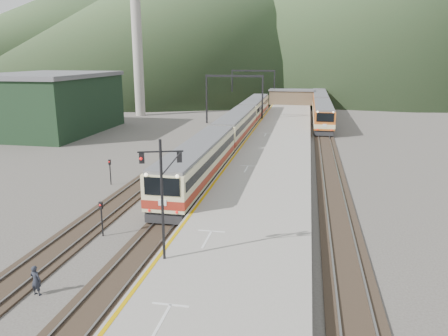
% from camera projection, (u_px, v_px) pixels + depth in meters
% --- Properties ---
extents(ground, '(400.00, 400.00, 0.00)m').
position_uv_depth(ground, '(97.00, 306.00, 19.88)').
color(ground, '#47423D').
rests_on(ground, ground).
extents(track_main, '(2.60, 200.00, 0.23)m').
position_uv_depth(track_main, '(237.00, 141.00, 57.89)').
color(track_main, black).
rests_on(track_main, ground).
extents(track_far, '(2.60, 200.00, 0.23)m').
position_uv_depth(track_far, '(200.00, 139.00, 58.80)').
color(track_far, black).
rests_on(track_far, ground).
extents(track_second, '(2.60, 200.00, 0.23)m').
position_uv_depth(track_second, '(325.00, 144.00, 55.81)').
color(track_second, black).
rests_on(track_second, ground).
extents(platform, '(8.00, 100.00, 1.00)m').
position_uv_depth(platform, '(278.00, 142.00, 54.87)').
color(platform, gray).
rests_on(platform, ground).
extents(gantry_near, '(9.55, 0.25, 8.00)m').
position_uv_depth(gantry_near, '(234.00, 90.00, 71.29)').
color(gantry_near, black).
rests_on(gantry_near, ground).
extents(gantry_far, '(9.55, 0.25, 8.00)m').
position_uv_depth(gantry_far, '(253.00, 81.00, 95.06)').
color(gantry_far, black).
rests_on(gantry_far, ground).
extents(warehouse, '(14.50, 20.50, 8.60)m').
position_uv_depth(warehouse, '(50.00, 103.00, 63.80)').
color(warehouse, black).
rests_on(warehouse, ground).
extents(smokestack, '(1.80, 1.80, 30.00)m').
position_uv_depth(smokestack, '(137.00, 33.00, 79.05)').
color(smokestack, '#9E998E').
rests_on(smokestack, ground).
extents(station_shed, '(9.40, 4.40, 3.10)m').
position_uv_depth(station_shed, '(291.00, 97.00, 92.39)').
color(station_shed, brown).
rests_on(station_shed, platform).
extents(hill_a, '(180.00, 180.00, 60.00)m').
position_uv_depth(hill_a, '(203.00, 13.00, 200.26)').
color(hill_a, '#324E2A').
rests_on(hill_a, ground).
extents(hill_b, '(220.00, 220.00, 75.00)m').
position_uv_depth(hill_b, '(354.00, 2.00, 223.74)').
color(hill_b, '#324E2A').
rests_on(hill_b, ground).
extents(hill_d, '(200.00, 200.00, 55.00)m').
position_uv_depth(hill_d, '(93.00, 27.00, 262.92)').
color(hill_d, '#324E2A').
rests_on(hill_d, ground).
extents(main_train, '(2.94, 60.26, 3.59)m').
position_uv_depth(main_train, '(236.00, 126.00, 57.12)').
color(main_train, beige).
rests_on(main_train, track_main).
extents(second_train, '(2.85, 58.52, 3.48)m').
position_uv_depth(second_train, '(320.00, 102.00, 87.67)').
color(second_train, '#BB591F').
rests_on(second_train, track_second).
extents(signal_mast, '(2.12, 0.79, 6.20)m').
position_uv_depth(signal_mast, '(162.00, 187.00, 21.37)').
color(signal_mast, black).
rests_on(signal_mast, platform).
extents(short_signal_a, '(0.26, 0.21, 2.27)m').
position_uv_depth(short_signal_a, '(101.00, 214.00, 27.22)').
color(short_signal_a, black).
rests_on(short_signal_a, ground).
extents(short_signal_b, '(0.27, 0.23, 2.27)m').
position_uv_depth(short_signal_b, '(193.00, 150.00, 45.69)').
color(short_signal_b, black).
rests_on(short_signal_b, ground).
extents(short_signal_c, '(0.26, 0.23, 2.27)m').
position_uv_depth(short_signal_c, '(110.00, 169.00, 38.13)').
color(short_signal_c, black).
rests_on(short_signal_c, ground).
extents(worker, '(0.59, 0.43, 1.51)m').
position_uv_depth(worker, '(36.00, 280.00, 20.64)').
color(worker, '#21232D').
rests_on(worker, ground).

